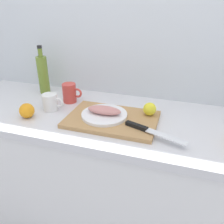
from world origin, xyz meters
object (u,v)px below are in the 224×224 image
at_px(chef_knife, 147,130).
at_px(coffee_mug_1, 70,93).
at_px(fish_fillet, 104,110).
at_px(orange_0, 27,111).
at_px(cutting_board, 112,119).
at_px(lemon_0, 150,109).
at_px(coffee_mug_2, 51,102).
at_px(olive_oil_bottle, 43,74).
at_px(white_plate, 104,115).

bearing_deg(chef_knife, coffee_mug_1, 174.33).
bearing_deg(fish_fillet, orange_0, -165.85).
relative_size(cutting_board, fish_fillet, 2.58).
height_order(cutting_board, coffee_mug_1, coffee_mug_1).
distance_m(lemon_0, orange_0, 0.62).
relative_size(coffee_mug_1, coffee_mug_2, 0.98).
xyz_separation_m(cutting_board, coffee_mug_1, (-0.30, 0.15, 0.05)).
relative_size(fish_fillet, olive_oil_bottle, 0.58).
xyz_separation_m(cutting_board, coffee_mug_2, (-0.35, 0.02, 0.04)).
bearing_deg(lemon_0, orange_0, -163.24).
distance_m(coffee_mug_2, orange_0, 0.13).
xyz_separation_m(lemon_0, coffee_mug_1, (-0.48, 0.07, 0.00)).
relative_size(white_plate, olive_oil_bottle, 0.77).
height_order(lemon_0, coffee_mug_2, coffee_mug_2).
height_order(chef_knife, coffee_mug_2, coffee_mug_2).
distance_m(coffee_mug_1, coffee_mug_2, 0.14).
relative_size(cutting_board, orange_0, 5.84).
bearing_deg(cutting_board, coffee_mug_2, 176.58).
bearing_deg(cutting_board, olive_oil_bottle, 156.00).
distance_m(white_plate, fish_fillet, 0.03).
xyz_separation_m(fish_fillet, chef_knife, (0.23, -0.08, -0.02)).
distance_m(olive_oil_bottle, coffee_mug_1, 0.25).
bearing_deg(cutting_board, white_plate, 176.95).
bearing_deg(white_plate, chef_knife, -19.55).
distance_m(lemon_0, olive_oil_bottle, 0.72).
xyz_separation_m(chef_knife, orange_0, (-0.61, -0.02, 0.01)).
bearing_deg(olive_oil_bottle, orange_0, -72.59).
bearing_deg(fish_fillet, cutting_board, -3.05).
xyz_separation_m(fish_fillet, orange_0, (-0.38, -0.10, -0.02)).
bearing_deg(white_plate, cutting_board, -3.05).
distance_m(fish_fillet, lemon_0, 0.23).
bearing_deg(coffee_mug_2, white_plate, -3.47).
bearing_deg(chef_knife, olive_oil_bottle, 175.65).
xyz_separation_m(fish_fillet, lemon_0, (0.21, 0.08, -0.00)).
relative_size(fish_fillet, coffee_mug_2, 1.42).
distance_m(chef_knife, orange_0, 0.61).
relative_size(fish_fillet, coffee_mug_1, 1.45).
distance_m(chef_knife, olive_oil_bottle, 0.78).
distance_m(olive_oil_bottle, coffee_mug_2, 0.28).
xyz_separation_m(cutting_board, white_plate, (-0.04, 0.00, 0.02)).
relative_size(cutting_board, coffee_mug_1, 3.75).
xyz_separation_m(lemon_0, olive_oil_bottle, (-0.70, 0.15, 0.07)).
height_order(fish_fillet, orange_0, orange_0).
height_order(chef_knife, orange_0, orange_0).
relative_size(white_plate, orange_0, 3.02).
bearing_deg(coffee_mug_2, coffee_mug_1, 69.19).
relative_size(lemon_0, coffee_mug_1, 0.55).
distance_m(fish_fillet, orange_0, 0.39).
relative_size(lemon_0, olive_oil_bottle, 0.22).
relative_size(olive_oil_bottle, coffee_mug_2, 2.46).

